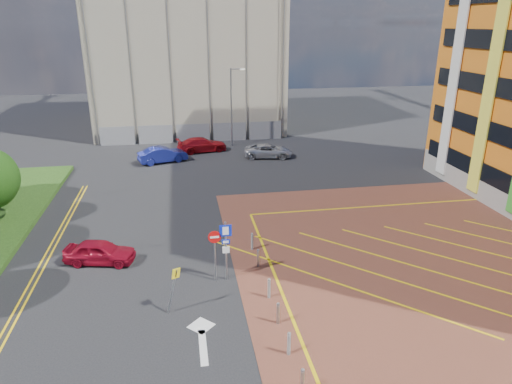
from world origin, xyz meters
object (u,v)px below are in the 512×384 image
object	(u,v)px
lamp_back	(232,104)
car_blue_back	(163,155)
warning_sign	(174,285)
car_red_left	(100,252)
car_red_back	(202,145)
car_silver_back	(268,151)
sign_cluster	(222,245)

from	to	relation	value
lamp_back	car_blue_back	world-z (taller)	lamp_back
warning_sign	car_red_left	bearing A→B (deg)	126.92
car_red_back	car_red_left	bearing A→B (deg)	151.21
car_red_back	car_blue_back	bearing A→B (deg)	118.40
warning_sign	car_silver_back	size ratio (longest dim) A/B	0.48
lamp_back	car_red_back	world-z (taller)	lamp_back
sign_cluster	car_silver_back	world-z (taller)	sign_cluster
sign_cluster	car_blue_back	size ratio (longest dim) A/B	0.71
lamp_back	warning_sign	size ratio (longest dim) A/B	3.56
sign_cluster	car_red_back	world-z (taller)	sign_cluster
sign_cluster	car_red_back	distance (m)	24.95
car_silver_back	car_red_back	bearing A→B (deg)	72.14
car_blue_back	car_silver_back	bearing A→B (deg)	-107.19
car_red_left	car_blue_back	world-z (taller)	car_blue_back
sign_cluster	car_red_back	size ratio (longest dim) A/B	0.64
lamp_back	car_blue_back	bearing A→B (deg)	-143.54
car_red_left	car_red_back	distance (m)	23.02
car_blue_back	sign_cluster	bearing A→B (deg)	171.58
warning_sign	car_silver_back	xyz separation A→B (m)	(8.98, 24.12, -0.78)
warning_sign	car_blue_back	bearing A→B (deg)	92.49
warning_sign	car_silver_back	world-z (taller)	warning_sign
lamp_back	car_red_back	distance (m)	5.39
warning_sign	car_red_left	distance (m)	6.68
sign_cluster	car_red_left	distance (m)	7.12
car_red_left	car_silver_back	xyz separation A→B (m)	(12.97, 18.81, 0.01)
warning_sign	car_red_back	distance (m)	27.46
car_red_back	warning_sign	bearing A→B (deg)	162.50
sign_cluster	car_red_back	xyz separation A→B (m)	(0.41, 24.91, -1.23)
lamp_back	warning_sign	bearing A→B (deg)	-101.83
car_silver_back	car_red_left	bearing A→B (deg)	154.80
warning_sign	car_silver_back	bearing A→B (deg)	69.57
car_blue_back	car_red_back	distance (m)	5.01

